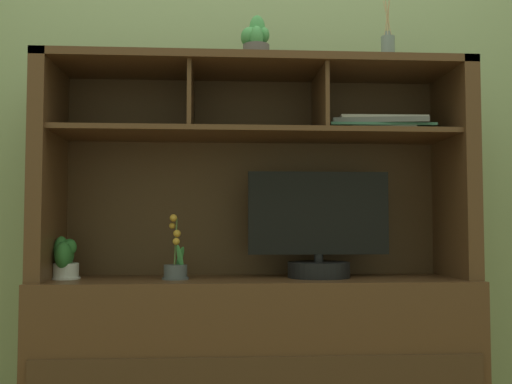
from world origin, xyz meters
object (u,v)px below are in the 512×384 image
media_console (256,315)px  potted_succulent (255,44)px  diffuser_bottle (388,51)px  tv_monitor (318,235)px  potted_fern (65,259)px  magazine_stack_left (378,126)px  potted_orchid (176,266)px

media_console → potted_succulent: size_ratio=8.44×
diffuser_bottle → tv_monitor: bearing=-177.9°
potted_fern → magazine_stack_left: bearing=1.6°
magazine_stack_left → diffuser_bottle: bearing=-10.3°
tv_monitor → potted_orchid: size_ratio=2.25×
potted_fern → magazine_stack_left: (1.25, 0.03, 0.54)m
potted_fern → potted_succulent: size_ratio=0.83×
tv_monitor → magazine_stack_left: bearing=4.2°
potted_orchid → potted_succulent: size_ratio=1.26×
diffuser_bottle → potted_fern: bearing=-178.8°
magazine_stack_left → potted_fern: bearing=-178.4°
magazine_stack_left → potted_orchid: bearing=-175.3°
potted_orchid → potted_fern: (-0.43, 0.03, 0.03)m
magazine_stack_left → diffuser_bottle: size_ratio=1.51×
potted_orchid → potted_succulent: 0.94m
tv_monitor → diffuser_bottle: size_ratio=2.00×
magazine_stack_left → media_console: bearing=-178.1°
potted_orchid → potted_succulent: potted_succulent is taller
tv_monitor → potted_fern: (-0.99, -0.02, -0.09)m
diffuser_bottle → potted_succulent: 0.55m
potted_succulent → magazine_stack_left: bearing=4.3°
potted_orchid → tv_monitor: bearing=4.9°
potted_fern → diffuser_bottle: 1.55m
tv_monitor → potted_succulent: potted_succulent is taller
potted_fern → magazine_stack_left: size_ratio=0.39×
tv_monitor → magazine_stack_left: (0.25, 0.02, 0.44)m
potted_orchid → potted_fern: 0.43m
media_console → tv_monitor: bearing=-0.6°
media_console → potted_fern: (-0.74, -0.02, 0.22)m
potted_orchid → diffuser_bottle: diffuser_bottle is taller
media_console → potted_succulent: potted_succulent is taller
diffuser_bottle → media_console: bearing=-179.1°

